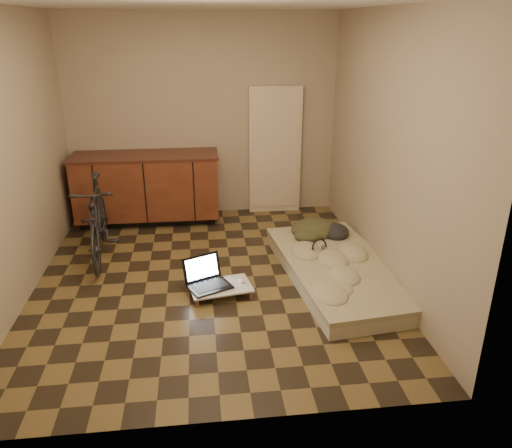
{
  "coord_description": "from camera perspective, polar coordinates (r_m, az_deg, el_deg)",
  "views": [
    {
      "loc": [
        -0.07,
        -4.58,
        2.45
      ],
      "look_at": [
        0.48,
        0.09,
        0.55
      ],
      "focal_mm": 35.0,
      "sensor_mm": 36.0,
      "label": 1
    }
  ],
  "objects": [
    {
      "name": "lap_desk",
      "position": [
        4.86,
        -4.08,
        -7.19
      ],
      "size": [
        0.64,
        0.47,
        0.1
      ],
      "rotation": [
        0.0,
        0.0,
        0.18
      ],
      "color": "brown",
      "rests_on": "ground"
    },
    {
      "name": "mouse",
      "position": [
        4.9,
        -1.71,
        -6.51
      ],
      "size": [
        0.08,
        0.1,
        0.03
      ],
      "primitive_type": "ellipsoid",
      "rotation": [
        0.0,
        0.0,
        0.33
      ],
      "color": "white",
      "rests_on": "lap_desk"
    },
    {
      "name": "appliance_panel",
      "position": [
        6.79,
        2.16,
        8.37
      ],
      "size": [
        0.7,
        0.1,
        1.7
      ],
      "primitive_type": "cube",
      "color": "beige",
      "rests_on": "ground"
    },
    {
      "name": "bicycle",
      "position": [
        5.7,
        -17.68,
        0.94
      ],
      "size": [
        0.59,
        1.58,
        1.0
      ],
      "primitive_type": "imported",
      "rotation": [
        0.0,
        0.0,
        0.09
      ],
      "color": "black",
      "rests_on": "ground"
    },
    {
      "name": "cabinets",
      "position": [
        6.62,
        -12.3,
        4.08
      ],
      "size": [
        1.84,
        0.62,
        0.91
      ],
      "color": "black",
      "rests_on": "ground"
    },
    {
      "name": "futon",
      "position": [
        5.21,
        9.36,
        -5.22
      ],
      "size": [
        1.22,
        2.17,
        0.18
      ],
      "rotation": [
        0.0,
        0.0,
        0.11
      ],
      "color": "beige",
      "rests_on": "ground"
    },
    {
      "name": "clothing_pile",
      "position": [
        5.79,
        7.35,
        -0.01
      ],
      "size": [
        0.63,
        0.55,
        0.23
      ],
      "primitive_type": null,
      "rotation": [
        0.0,
        0.0,
        0.11
      ],
      "color": "#393A22",
      "rests_on": "futon"
    },
    {
      "name": "laptop",
      "position": [
        4.85,
        -5.61,
        -6.42
      ],
      "size": [
        0.49,
        0.47,
        0.26
      ],
      "rotation": [
        0.0,
        0.0,
        0.43
      ],
      "color": "black",
      "rests_on": "lap_desk"
    },
    {
      "name": "room_shell",
      "position": [
        4.72,
        -5.68,
        7.82
      ],
      "size": [
        3.5,
        4.0,
        2.6
      ],
      "color": "brown",
      "rests_on": "ground"
    },
    {
      "name": "headphones",
      "position": [
        5.31,
        7.26,
        -2.62
      ],
      "size": [
        0.29,
        0.28,
        0.15
      ],
      "primitive_type": null,
      "rotation": [
        0.0,
        0.0,
        0.46
      ],
      "color": "black",
      "rests_on": "futon"
    }
  ]
}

